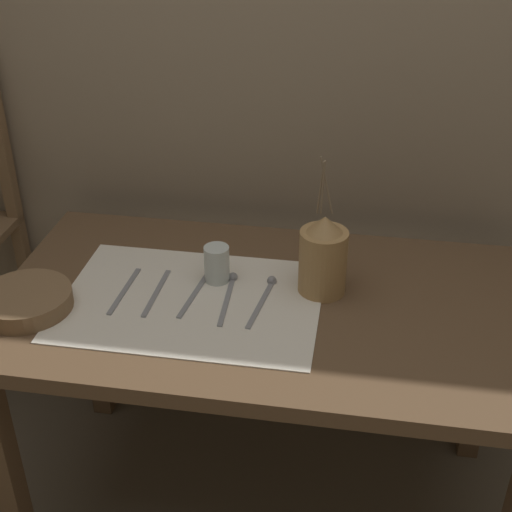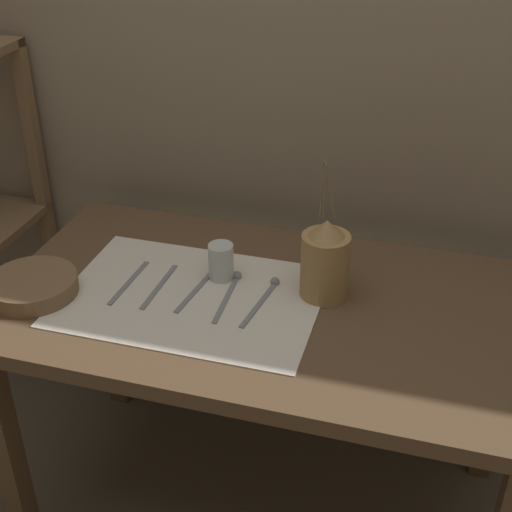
% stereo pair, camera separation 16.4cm
% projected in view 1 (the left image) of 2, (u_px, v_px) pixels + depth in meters
% --- Properties ---
extents(ground_plane, '(12.00, 12.00, 0.00)m').
position_uv_depth(ground_plane, '(265.00, 501.00, 2.07)').
color(ground_plane, brown).
extents(stone_wall_back, '(7.00, 0.06, 2.40)m').
position_uv_depth(stone_wall_back, '(296.00, 43.00, 1.85)').
color(stone_wall_back, gray).
rests_on(stone_wall_back, ground_plane).
extents(wooden_table, '(1.30, 0.72, 0.71)m').
position_uv_depth(wooden_table, '(267.00, 331.00, 1.75)').
color(wooden_table, brown).
rests_on(wooden_table, ground_plane).
extents(linen_cloth, '(0.61, 0.44, 0.00)m').
position_uv_depth(linen_cloth, '(191.00, 300.00, 1.70)').
color(linen_cloth, silver).
rests_on(linen_cloth, wooden_table).
extents(pitcher_with_flowers, '(0.12, 0.12, 0.35)m').
position_uv_depth(pitcher_with_flowers, '(323.00, 257.00, 1.69)').
color(pitcher_with_flowers, '#A87F4C').
rests_on(pitcher_with_flowers, wooden_table).
extents(wooden_bowl, '(0.22, 0.22, 0.05)m').
position_uv_depth(wooden_bowl, '(26.00, 301.00, 1.66)').
color(wooden_bowl, brown).
rests_on(wooden_bowl, wooden_table).
extents(glass_tumbler_near, '(0.06, 0.06, 0.09)m').
position_uv_depth(glass_tumbler_near, '(217.00, 264.00, 1.75)').
color(glass_tumbler_near, silver).
rests_on(glass_tumbler_near, wooden_table).
extents(fork_outer, '(0.02, 0.20, 0.00)m').
position_uv_depth(fork_outer, '(124.00, 291.00, 1.73)').
color(fork_outer, gray).
rests_on(fork_outer, wooden_table).
extents(knife_center, '(0.02, 0.20, 0.00)m').
position_uv_depth(knife_center, '(156.00, 293.00, 1.72)').
color(knife_center, gray).
rests_on(knife_center, wooden_table).
extents(fork_inner, '(0.04, 0.20, 0.00)m').
position_uv_depth(fork_inner, '(194.00, 294.00, 1.72)').
color(fork_inner, gray).
rests_on(fork_inner, wooden_table).
extents(spoon_outer, '(0.03, 0.21, 0.02)m').
position_uv_depth(spoon_outer, '(230.00, 287.00, 1.74)').
color(spoon_outer, gray).
rests_on(spoon_outer, wooden_table).
extents(spoon_inner, '(0.05, 0.21, 0.02)m').
position_uv_depth(spoon_inner, '(268.00, 290.00, 1.73)').
color(spoon_inner, gray).
rests_on(spoon_inner, wooden_table).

